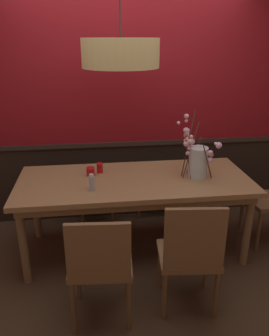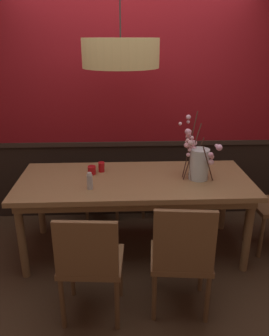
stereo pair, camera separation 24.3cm
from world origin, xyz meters
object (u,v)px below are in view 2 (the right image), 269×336
(dining_table, at_px, (134,187))
(chair_near_side_right, at_px, (182,255))
(chair_far_side_left, at_px, (102,173))
(chair_far_side_right, at_px, (156,170))
(condiment_bottle, at_px, (90,181))
(candle_holder_nearer_center, at_px, (101,167))
(vase_with_blossoms, at_px, (198,162))
(pendant_lamp, at_px, (121,53))
(candle_holder_nearer_edge, at_px, (92,170))
(chair_near_side_left, at_px, (90,261))

(dining_table, xyz_separation_m, chair_near_side_right, (0.31, -0.85, -0.17))
(chair_far_side_left, height_order, chair_far_side_right, chair_far_side_left)
(condiment_bottle, bearing_deg, candle_holder_nearer_center, 78.73)
(chair_far_side_left, xyz_separation_m, chair_far_side_right, (0.65, 0.03, 0.01))
(vase_with_blossoms, height_order, pendant_lamp, pendant_lamp)
(condiment_bottle, bearing_deg, chair_far_side_right, 57.24)
(dining_table, height_order, candle_holder_nearer_center, candle_holder_nearer_center)
(dining_table, bearing_deg, vase_with_blossoms, -1.87)
(chair_near_side_right, height_order, pendant_lamp, pendant_lamp)
(chair_near_side_right, relative_size, pendant_lamp, 0.88)
(chair_near_side_right, distance_m, candle_holder_nearer_center, 1.26)
(chair_far_side_left, relative_size, chair_far_side_right, 1.01)
(dining_table, relative_size, chair_far_side_left, 2.38)
(candle_holder_nearer_center, distance_m, candle_holder_nearer_edge, 0.11)
(chair_far_side_left, distance_m, candle_holder_nearer_center, 0.73)
(candle_holder_nearer_edge, xyz_separation_m, condiment_bottle, (0.01, -0.34, 0.03))
(chair_far_side_left, height_order, candle_holder_nearer_edge, chair_far_side_left)
(chair_near_side_right, bearing_deg, dining_table, 110.10)
(chair_far_side_right, xyz_separation_m, chair_near_side_left, (-0.66, -1.75, 0.00))
(chair_near_side_right, relative_size, chair_near_side_left, 1.05)
(chair_near_side_right, xyz_separation_m, chair_near_side_left, (-0.67, -0.03, -0.00))
(dining_table, height_order, vase_with_blossoms, vase_with_blossoms)
(pendant_lamp, bearing_deg, dining_table, -11.45)
(chair_near_side_left, bearing_deg, chair_far_side_left, 89.77)
(chair_far_side_left, bearing_deg, chair_far_side_right, 2.25)
(dining_table, xyz_separation_m, pendant_lamp, (-0.11, 0.02, 1.20))
(chair_near_side_left, distance_m, candle_holder_nearer_center, 1.12)
(vase_with_blossoms, height_order, candle_holder_nearer_center, vase_with_blossoms)
(dining_table, bearing_deg, pendant_lamp, 168.55)
(chair_near_side_left, height_order, vase_with_blossoms, vase_with_blossoms)
(vase_with_blossoms, bearing_deg, candle_holder_nearer_center, 166.62)
(candle_holder_nearer_edge, relative_size, pendant_lamp, 0.08)
(dining_table, distance_m, condiment_bottle, 0.47)
(dining_table, relative_size, chair_far_side_right, 2.41)
(dining_table, distance_m, candle_holder_nearer_edge, 0.45)
(vase_with_blossoms, bearing_deg, chair_near_side_right, -108.44)
(chair_near_side_right, xyz_separation_m, pendant_lamp, (-0.42, 0.87, 1.37))
(chair_near_side_left, distance_m, candle_holder_nearer_edge, 1.06)
(vase_with_blossoms, distance_m, pendant_lamp, 1.18)
(chair_near_side_right, distance_m, vase_with_blossoms, 0.97)
(dining_table, bearing_deg, chair_near_side_left, -112.15)
(candle_holder_nearer_edge, bearing_deg, chair_near_side_right, -53.86)
(candle_holder_nearer_edge, bearing_deg, dining_table, -18.18)
(chair_far_side_left, bearing_deg, dining_table, -67.42)
(chair_near_side_right, bearing_deg, condiment_bottle, 137.94)
(vase_with_blossoms, relative_size, condiment_bottle, 4.05)
(chair_near_side_left, height_order, condiment_bottle, condiment_bottle)
(vase_with_blossoms, bearing_deg, candle_holder_nearer_edge, 171.26)
(pendant_lamp, bearing_deg, chair_near_side_right, -64.07)
(chair_far_side_right, distance_m, vase_with_blossoms, 1.03)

